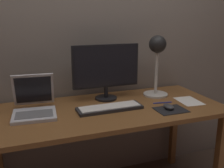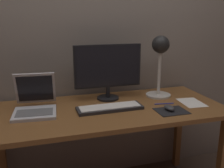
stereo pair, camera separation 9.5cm
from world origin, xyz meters
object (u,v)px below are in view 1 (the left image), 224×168
at_px(laptop, 34,102).
at_px(pen, 162,103).
at_px(desk_lamp, 157,55).
at_px(mouse, 169,107).
at_px(monitor, 106,69).
at_px(keyboard_main, 110,108).

relative_size(laptop, pen, 2.42).
xyz_separation_m(desk_lamp, mouse, (-0.08, -0.31, -0.30)).
height_order(monitor, desk_lamp, desk_lamp).
distance_m(monitor, mouse, 0.52).
bearing_deg(desk_lamp, mouse, -103.56).
bearing_deg(laptop, pen, -8.19).
bearing_deg(keyboard_main, pen, -1.10).
relative_size(keyboard_main, laptop, 1.31).
xyz_separation_m(laptop, desk_lamp, (0.92, 0.06, 0.25)).
height_order(monitor, laptop, monitor).
bearing_deg(mouse, keyboard_main, 160.49).
distance_m(desk_lamp, pen, 0.37).
bearing_deg(laptop, monitor, 11.14).
height_order(mouse, pen, mouse).
distance_m(monitor, keyboard_main, 0.32).
bearing_deg(laptop, desk_lamp, 3.96).
distance_m(monitor, laptop, 0.56).
height_order(desk_lamp, pen, desk_lamp).
distance_m(mouse, pen, 0.13).
height_order(keyboard_main, laptop, laptop).
relative_size(desk_lamp, pen, 3.34).
xyz_separation_m(mouse, pen, (0.03, 0.12, -0.02)).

